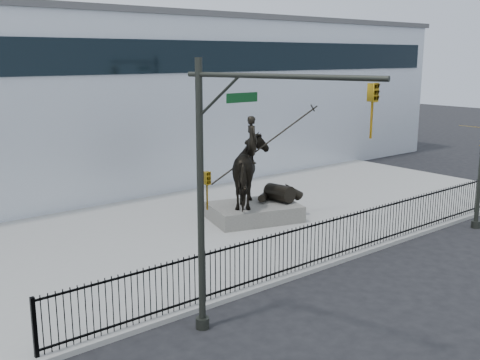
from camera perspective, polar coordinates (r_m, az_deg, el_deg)
ground at (r=19.76m, az=13.50°, el=-8.72°), size 120.00×120.00×0.00m
plaza at (r=24.33m, az=0.31°, el=-4.12°), size 30.00×12.00×0.15m
building at (r=34.45m, az=-13.71°, el=7.92°), size 44.00×14.00×9.00m
picket_fence at (r=20.19m, az=10.81°, el=-5.41°), size 22.10×0.10×1.50m
statue_plinth at (r=24.07m, az=1.44°, el=-3.27°), size 4.23×3.47×0.69m
equestrian_statue at (r=23.68m, az=1.62°, el=0.90°), size 4.51×3.49×3.98m
traffic_signal_left at (r=13.48m, az=-1.17°, el=-0.37°), size 1.52×4.84×7.00m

